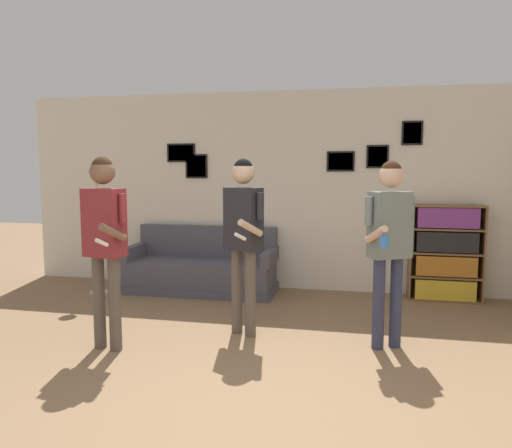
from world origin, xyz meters
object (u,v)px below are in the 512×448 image
Objects in this scene: person_player_foreground_left at (104,231)px; person_watcher_holding_cup at (390,234)px; bookshelf at (445,253)px; person_player_foreground_center at (243,227)px; floor_lamp at (97,208)px; couch at (202,270)px.

person_player_foreground_left reaches higher than person_watcher_holding_cup.
bookshelf is 2.88m from person_player_foreground_center.
bookshelf is 4.51m from floor_lamp.
person_watcher_holding_cup is at bearing -3.62° from person_player_foreground_center.
person_player_foreground_left is (-0.15, -2.28, 0.82)m from couch.
person_player_foreground_left is at bearing -149.58° from person_player_foreground_center.
person_player_foreground_center is (-2.18, -1.82, 0.49)m from bookshelf.
floor_lamp is at bearing 161.00° from person_watcher_holding_cup.
person_player_foreground_center is at bearing -140.19° from bookshelf.
person_watcher_holding_cup is (1.39, -0.09, -0.02)m from person_player_foreground_center.
person_watcher_holding_cup is (3.64, -1.25, -0.07)m from floor_lamp.
bookshelf is 0.70× the size of person_watcher_holding_cup.
person_player_foreground_left is 2.59m from person_watcher_holding_cup.
couch is 2.06m from person_player_foreground_center.
floor_lamp is 0.97× the size of person_player_foreground_center.
floor_lamp is (-4.43, -0.65, 0.54)m from bookshelf.
bookshelf is 0.71× the size of floor_lamp.
person_player_foreground_center is 1.40m from person_watcher_holding_cup.
person_player_foreground_left is 1.01× the size of person_player_foreground_center.
couch is at bearing 121.18° from person_player_foreground_center.
couch is at bearing 86.18° from person_player_foreground_left.
couch is at bearing 19.65° from floor_lamp.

